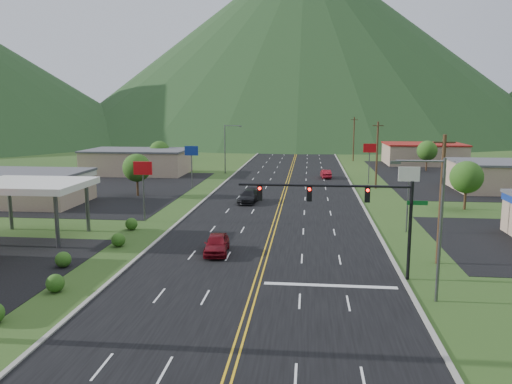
# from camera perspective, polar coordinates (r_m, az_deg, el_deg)

# --- Properties ---
(ground) EXTENTS (500.00, 500.00, 0.00)m
(ground) POSITION_cam_1_polar(r_m,az_deg,el_deg) (24.10, -3.07, -20.11)
(ground) COLOR #234117
(ground) RESTS_ON ground
(road) EXTENTS (20.00, 460.00, 0.04)m
(road) POSITION_cam_1_polar(r_m,az_deg,el_deg) (24.10, -3.07, -20.11)
(road) COLOR black
(road) RESTS_ON ground
(curb_west) EXTENTS (0.30, 460.00, 0.14)m
(curb_west) POSITION_cam_1_polar(r_m,az_deg,el_deg) (27.45, -25.54, -17.19)
(curb_west) COLOR gray
(curb_west) RESTS_ON ground
(traffic_signal) EXTENTS (13.10, 0.43, 7.00)m
(traffic_signal) POSITION_cam_1_polar(r_m,az_deg,el_deg) (35.42, 10.94, -1.36)
(traffic_signal) COLOR black
(traffic_signal) RESTS_ON ground
(streetlight_east) EXTENTS (3.28, 0.25, 9.00)m
(streetlight_east) POSITION_cam_1_polar(r_m,az_deg,el_deg) (32.34, 19.85, -3.06)
(streetlight_east) COLOR #59595E
(streetlight_east) RESTS_ON ground
(streetlight_west) EXTENTS (3.28, 0.25, 9.00)m
(streetlight_west) POSITION_cam_1_polar(r_m,az_deg,el_deg) (92.16, -3.38, 5.33)
(streetlight_west) COLOR #59595E
(streetlight_west) RESTS_ON ground
(gas_canopy) EXTENTS (10.00, 8.00, 5.30)m
(gas_canopy) POSITION_cam_1_polar(r_m,az_deg,el_deg) (50.17, -24.44, 0.60)
(gas_canopy) COLOR white
(gas_canopy) RESTS_ON ground
(building_west_mid) EXTENTS (14.40, 10.40, 4.10)m
(building_west_mid) POSITION_cam_1_polar(r_m,az_deg,el_deg) (69.21, -24.78, 0.64)
(building_west_mid) COLOR gray
(building_west_mid) RESTS_ON ground
(building_west_far) EXTENTS (18.40, 11.40, 4.50)m
(building_west_far) POSITION_cam_1_polar(r_m,az_deg,el_deg) (94.57, -13.38, 3.41)
(building_west_far) COLOR gray
(building_west_far) RESTS_ON ground
(building_east_mid) EXTENTS (14.40, 11.40, 4.30)m
(building_east_mid) POSITION_cam_1_polar(r_m,az_deg,el_deg) (81.47, 26.58, 1.64)
(building_east_mid) COLOR gray
(building_east_mid) RESTS_ON ground
(building_east_far) EXTENTS (16.40, 12.40, 4.50)m
(building_east_far) POSITION_cam_1_polar(r_m,az_deg,el_deg) (113.78, 18.59, 4.17)
(building_east_far) COLOR gray
(building_east_far) RESTS_ON ground
(pole_sign_west_a) EXTENTS (2.00, 0.18, 6.40)m
(pole_sign_west_a) POSITION_cam_1_polar(r_m,az_deg,el_deg) (54.02, -12.79, 2.00)
(pole_sign_west_a) COLOR #59595E
(pole_sign_west_a) RESTS_ON ground
(pole_sign_west_b) EXTENTS (2.00, 0.18, 6.40)m
(pole_sign_west_b) POSITION_cam_1_polar(r_m,az_deg,el_deg) (75.04, -7.39, 4.21)
(pole_sign_west_b) COLOR #59595E
(pole_sign_west_b) RESTS_ON ground
(pole_sign_east_a) EXTENTS (2.00, 0.18, 6.40)m
(pole_sign_east_a) POSITION_cam_1_polar(r_m,az_deg,el_deg) (50.08, 17.06, 1.23)
(pole_sign_east_a) COLOR #59595E
(pole_sign_east_a) RESTS_ON ground
(pole_sign_east_b) EXTENTS (2.00, 0.18, 6.40)m
(pole_sign_east_b) POSITION_cam_1_polar(r_m,az_deg,el_deg) (81.53, 12.85, 4.47)
(pole_sign_east_b) COLOR #59595E
(pole_sign_east_b) RESTS_ON ground
(tree_west_a) EXTENTS (3.84, 3.84, 5.82)m
(tree_west_a) POSITION_cam_1_polar(r_m,az_deg,el_deg) (70.18, -13.47, 2.70)
(tree_west_a) COLOR #382314
(tree_west_a) RESTS_ON ground
(tree_west_b) EXTENTS (3.84, 3.84, 5.82)m
(tree_west_b) POSITION_cam_1_polar(r_m,az_deg,el_deg) (97.26, -10.96, 4.63)
(tree_west_b) COLOR #382314
(tree_west_b) RESTS_ON ground
(tree_east_a) EXTENTS (3.84, 3.84, 5.82)m
(tree_east_a) POSITION_cam_1_polar(r_m,az_deg,el_deg) (63.96, 22.93, 1.57)
(tree_east_a) COLOR #382314
(tree_east_a) RESTS_ON ground
(tree_east_b) EXTENTS (3.84, 3.84, 5.82)m
(tree_east_b) POSITION_cam_1_polar(r_m,az_deg,el_deg) (101.54, 18.97, 4.48)
(tree_east_b) COLOR #382314
(tree_east_b) RESTS_ON ground
(utility_pole_a) EXTENTS (1.60, 0.28, 10.00)m
(utility_pole_a) POSITION_cam_1_polar(r_m,az_deg,el_deg) (40.53, 20.39, -0.72)
(utility_pole_a) COLOR #382314
(utility_pole_a) RESTS_ON ground
(utility_pole_b) EXTENTS (1.60, 0.28, 10.00)m
(utility_pole_b) POSITION_cam_1_polar(r_m,az_deg,el_deg) (76.64, 13.65, 4.18)
(utility_pole_b) COLOR #382314
(utility_pole_b) RESTS_ON ground
(utility_pole_c) EXTENTS (1.60, 0.28, 10.00)m
(utility_pole_c) POSITION_cam_1_polar(r_m,az_deg,el_deg) (116.31, 11.11, 6.01)
(utility_pole_c) COLOR #382314
(utility_pole_c) RESTS_ON ground
(utility_pole_d) EXTENTS (1.60, 0.28, 10.00)m
(utility_pole_d) POSITION_cam_1_polar(r_m,az_deg,el_deg) (156.14, 9.85, 6.90)
(utility_pole_d) COLOR #382314
(utility_pole_d) RESTS_ON ground
(mountain_n) EXTENTS (220.00, 220.00, 85.00)m
(mountain_n) POSITION_cam_1_polar(r_m,az_deg,el_deg) (242.63, 5.46, 16.73)
(mountain_n) COLOR #173417
(mountain_n) RESTS_ON ground
(car_red_near) EXTENTS (2.31, 4.89, 1.61)m
(car_red_near) POSITION_cam_1_polar(r_m,az_deg,el_deg) (41.64, -4.51, -5.97)
(car_red_near) COLOR maroon
(car_red_near) RESTS_ON ground
(car_dark_mid) EXTENTS (2.74, 5.60, 1.57)m
(car_dark_mid) POSITION_cam_1_polar(r_m,az_deg,el_deg) (63.64, -0.80, -0.54)
(car_dark_mid) COLOR black
(car_dark_mid) RESTS_ON ground
(car_red_far) EXTENTS (1.88, 4.50, 1.45)m
(car_red_far) POSITION_cam_1_polar(r_m,az_deg,el_deg) (86.95, 7.99, 2.04)
(car_red_far) COLOR maroon
(car_red_far) RESTS_ON ground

